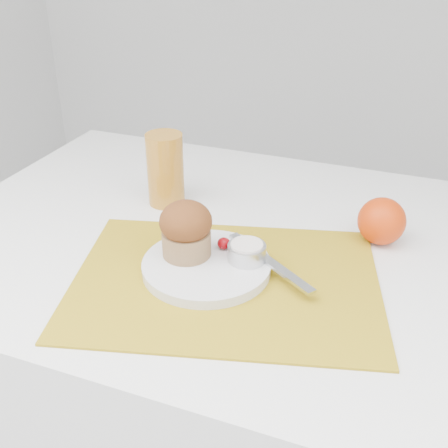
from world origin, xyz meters
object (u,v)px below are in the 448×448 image
at_px(plate, 206,266).
at_px(orange, 382,221).
at_px(table, 250,392).
at_px(muffin, 186,229).
at_px(juice_glass, 165,170).

relative_size(plate, orange, 2.50).
relative_size(table, muffin, 12.54).
bearing_deg(table, plate, -109.24).
xyz_separation_m(table, plate, (-0.04, -0.12, 0.39)).
bearing_deg(juice_glass, plate, -49.95).
relative_size(juice_glass, muffin, 1.53).
bearing_deg(table, juice_glass, 158.73).
distance_m(plate, muffin, 0.07).
distance_m(table, juice_glass, 0.50).
bearing_deg(muffin, plate, -15.17).
xyz_separation_m(orange, juice_glass, (-0.42, 0.00, 0.03)).
bearing_deg(table, orange, 21.17).
distance_m(table, orange, 0.47).
bearing_deg(muffin, juice_glass, 124.36).
height_order(plate, muffin, muffin).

